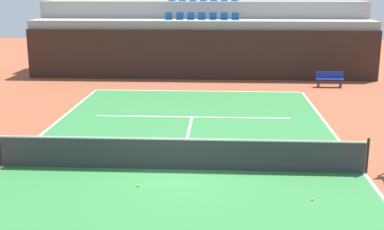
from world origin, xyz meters
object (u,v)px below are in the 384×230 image
object	(u,v)px
tennis_net	(180,154)
tennis_ball_1	(138,186)
tennis_ball_0	(313,199)
player_bench	(330,78)

from	to	relation	value
tennis_net	tennis_ball_1	xyz separation A→B (m)	(-1.04, -1.43, -0.47)
tennis_ball_0	tennis_ball_1	size ratio (longest dim) A/B	1.00
player_bench	tennis_ball_0	distance (m)	16.08
player_bench	tennis_ball_1	distance (m)	17.10
player_bench	tennis_ball_1	bearing A→B (deg)	-118.66
tennis_ball_1	tennis_ball_0	bearing A→B (deg)	-8.31
player_bench	tennis_net	bearing A→B (deg)	-117.82
tennis_ball_0	player_bench	bearing A→B (deg)	77.15
tennis_ball_0	tennis_ball_1	xyz separation A→B (m)	(-4.62, 0.68, 0.00)
player_bench	tennis_ball_0	bearing A→B (deg)	-102.85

